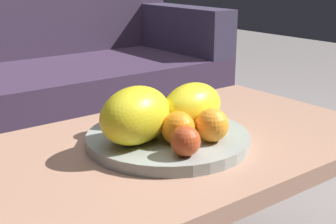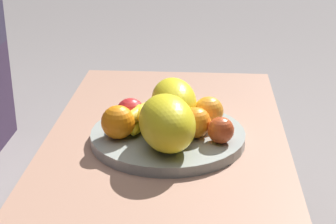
# 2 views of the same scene
# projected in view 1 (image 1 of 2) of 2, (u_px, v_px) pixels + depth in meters

# --- Properties ---
(coffee_table) EXTENTS (1.01, 0.58, 0.42)m
(coffee_table) POSITION_uv_depth(u_px,v_px,m) (173.00, 161.00, 1.07)
(coffee_table) COLOR tan
(coffee_table) RESTS_ON ground_plane
(couch) EXTENTS (1.70, 0.70, 0.90)m
(couch) POSITION_uv_depth(u_px,v_px,m) (27.00, 89.00, 1.99)
(couch) COLOR #3C2B44
(couch) RESTS_ON ground_plane
(fruit_bowl) EXTENTS (0.37, 0.37, 0.03)m
(fruit_bowl) POSITION_uv_depth(u_px,v_px,m) (168.00, 139.00, 1.04)
(fruit_bowl) COLOR #969F98
(fruit_bowl) RESTS_ON coffee_table
(melon_large_front) EXTENTS (0.21, 0.17, 0.12)m
(melon_large_front) POSITION_uv_depth(u_px,v_px,m) (136.00, 115.00, 0.97)
(melon_large_front) COLOR yellow
(melon_large_front) RESTS_ON fruit_bowl
(melon_smaller_beside) EXTENTS (0.19, 0.14, 0.11)m
(melon_smaller_beside) POSITION_uv_depth(u_px,v_px,m) (192.00, 107.00, 1.05)
(melon_smaller_beside) COLOR yellow
(melon_smaller_beside) RESTS_ON fruit_bowl
(orange_front) EXTENTS (0.07, 0.07, 0.07)m
(orange_front) POSITION_uv_depth(u_px,v_px,m) (212.00, 125.00, 0.98)
(orange_front) COLOR orange
(orange_front) RESTS_ON fruit_bowl
(orange_left) EXTENTS (0.07, 0.07, 0.07)m
(orange_left) POSITION_uv_depth(u_px,v_px,m) (178.00, 128.00, 0.96)
(orange_left) COLOR orange
(orange_left) RESTS_ON fruit_bowl
(orange_right) EXTENTS (0.08, 0.08, 0.08)m
(orange_right) POSITION_uv_depth(u_px,v_px,m) (125.00, 108.00, 1.09)
(orange_right) COLOR orange
(orange_right) RESTS_ON fruit_bowl
(apple_front) EXTENTS (0.07, 0.07, 0.07)m
(apple_front) POSITION_uv_depth(u_px,v_px,m) (153.00, 107.00, 1.11)
(apple_front) COLOR red
(apple_front) RESTS_ON fruit_bowl
(apple_left) EXTENTS (0.06, 0.06, 0.06)m
(apple_left) POSITION_uv_depth(u_px,v_px,m) (185.00, 141.00, 0.91)
(apple_left) COLOR #B8431E
(apple_left) RESTS_ON fruit_bowl
(banana_bunch) EXTENTS (0.17, 0.15, 0.06)m
(banana_bunch) POSITION_uv_depth(u_px,v_px,m) (154.00, 112.00, 1.08)
(banana_bunch) COLOR yellow
(banana_bunch) RESTS_ON fruit_bowl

